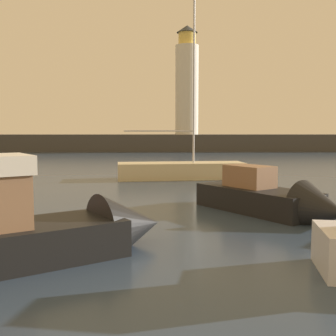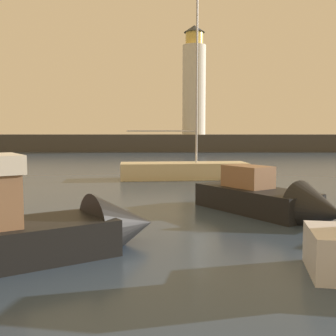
# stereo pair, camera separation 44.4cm
# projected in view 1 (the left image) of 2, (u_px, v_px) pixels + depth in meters

# --- Properties ---
(ground_plane) EXTENTS (220.00, 220.00, 0.00)m
(ground_plane) POSITION_uv_depth(u_px,v_px,m) (176.00, 170.00, 30.62)
(ground_plane) COLOR #2D3D51
(breakwater) EXTENTS (79.72, 5.13, 2.39)m
(breakwater) POSITION_uv_depth(u_px,v_px,m) (167.00, 143.00, 59.02)
(breakwater) COLOR #423F3D
(breakwater) RESTS_ON ground_plane
(lighthouse) EXTENTS (3.26, 3.26, 15.18)m
(lighthouse) POSITION_uv_depth(u_px,v_px,m) (187.00, 83.00, 58.33)
(lighthouse) COLOR silver
(lighthouse) RESTS_ON breakwater
(motorboat_4) EXTENTS (4.76, 5.90, 2.04)m
(motorboat_4) POSITION_uv_depth(u_px,v_px,m) (277.00, 200.00, 14.22)
(motorboat_4) COLOR black
(motorboat_4) RESTS_ON ground_plane
(motorboat_5) EXTENTS (6.19, 4.85, 2.85)m
(motorboat_5) POSITION_uv_depth(u_px,v_px,m) (52.00, 228.00, 9.50)
(motorboat_5) COLOR black
(motorboat_5) RESTS_ON ground_plane
(sailboat_moored) EXTENTS (7.83, 2.84, 11.68)m
(sailboat_moored) POSITION_uv_depth(u_px,v_px,m) (181.00, 170.00, 25.23)
(sailboat_moored) COLOR beige
(sailboat_moored) RESTS_ON ground_plane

